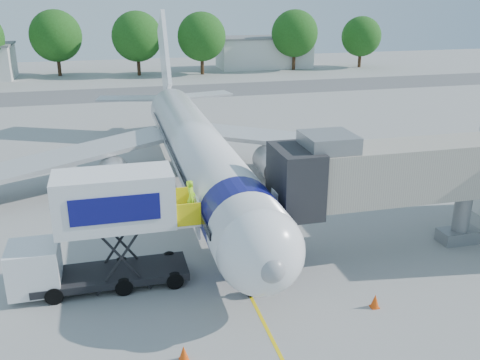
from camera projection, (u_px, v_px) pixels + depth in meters
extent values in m
plane|color=#9A9B98|center=(210.00, 214.00, 32.80)|extent=(160.00, 160.00, 0.00)
cube|color=yellow|center=(210.00, 214.00, 32.80)|extent=(0.15, 70.00, 0.01)
cube|color=#59595B|center=(149.00, 93.00, 71.14)|extent=(120.00, 10.00, 0.01)
cylinder|color=white|center=(200.00, 154.00, 34.53)|extent=(3.70, 28.00, 3.70)
sphere|color=white|center=(260.00, 251.00, 21.75)|extent=(3.70, 3.70, 3.70)
sphere|color=gray|center=(272.00, 269.00, 20.34)|extent=(1.10, 1.10, 1.10)
cone|color=white|center=(168.00, 103.00, 50.05)|extent=(3.70, 6.00, 3.70)
cube|color=white|center=(164.00, 56.00, 49.54)|extent=(0.35, 7.26, 8.29)
cube|color=#A9ABAD|center=(310.00, 141.00, 40.04)|extent=(16.17, 9.32, 1.42)
cube|color=#A9ABAD|center=(59.00, 159.00, 35.88)|extent=(16.17, 9.32, 1.42)
cylinder|color=#999BA0|center=(273.00, 165.00, 37.74)|extent=(2.10, 3.60, 2.10)
cylinder|color=#999BA0|center=(114.00, 178.00, 35.20)|extent=(2.10, 3.60, 2.10)
cube|color=black|center=(262.00, 244.00, 21.32)|extent=(2.60, 1.39, 0.81)
cylinder|color=#0D0F61|center=(242.00, 222.00, 24.49)|extent=(3.73, 2.00, 3.73)
cylinder|color=silver|center=(250.00, 281.00, 23.88)|extent=(0.16, 0.16, 1.50)
cylinder|color=black|center=(250.00, 289.00, 24.02)|extent=(0.25, 0.64, 0.64)
cylinder|color=black|center=(229.00, 173.00, 38.73)|extent=(0.35, 0.90, 0.90)
cylinder|color=black|center=(157.00, 179.00, 37.53)|extent=(0.35, 0.90, 0.90)
cube|color=#A9A491|center=(409.00, 171.00, 27.01)|extent=(13.60, 2.60, 2.80)
cube|color=black|center=(295.00, 181.00, 25.60)|extent=(2.00, 3.20, 3.20)
cube|color=slate|center=(328.00, 142.00, 25.36)|extent=(2.40, 2.40, 0.80)
cylinder|color=slate|center=(462.00, 216.00, 28.79)|extent=(0.90, 0.90, 3.00)
cube|color=slate|center=(459.00, 236.00, 29.18)|extent=(2.20, 1.20, 0.70)
cylinder|color=black|center=(444.00, 237.00, 28.97)|extent=(0.30, 0.70, 0.70)
cylinder|color=black|center=(473.00, 234.00, 29.39)|extent=(0.30, 0.70, 0.70)
cube|color=black|center=(112.00, 274.00, 24.84)|extent=(7.00, 2.30, 0.35)
cube|color=silver|center=(35.00, 267.00, 23.81)|extent=(2.20, 2.20, 2.10)
cube|color=black|center=(33.00, 258.00, 23.66)|extent=(1.90, 2.10, 0.70)
cube|color=silver|center=(114.00, 200.00, 23.69)|extent=(5.20, 2.40, 2.50)
cube|color=#0D0F61|center=(115.00, 210.00, 22.57)|extent=(3.80, 0.04, 1.20)
cube|color=silver|center=(186.00, 217.00, 24.82)|extent=(1.10, 2.20, 0.10)
cube|color=yellow|center=(189.00, 215.00, 23.67)|extent=(1.10, 0.06, 1.10)
cube|color=yellow|center=(182.00, 198.00, 25.59)|extent=(1.10, 0.06, 1.10)
cylinder|color=black|center=(175.00, 281.00, 24.58)|extent=(0.80, 0.25, 0.80)
cylinder|color=black|center=(169.00, 260.00, 26.50)|extent=(0.80, 0.25, 0.80)
cylinder|color=black|center=(54.00, 296.00, 23.36)|extent=(0.80, 0.25, 0.80)
cylinder|color=black|center=(57.00, 273.00, 25.27)|extent=(0.80, 0.25, 0.80)
imported|color=#9FEC18|center=(191.00, 198.00, 24.58)|extent=(0.58, 0.73, 1.75)
cone|color=#E5480C|center=(375.00, 301.00, 23.13)|extent=(0.40, 0.40, 0.63)
cube|color=#E5480C|center=(374.00, 307.00, 23.23)|extent=(0.36, 0.36, 0.04)
cone|color=#E5480C|center=(184.00, 353.00, 19.81)|extent=(0.39, 0.39, 0.63)
cube|color=#E5480C|center=(184.00, 360.00, 19.91)|extent=(0.36, 0.36, 0.04)
cube|color=silver|center=(264.00, 53.00, 93.63)|extent=(16.00, 7.00, 5.00)
cube|color=slate|center=(264.00, 37.00, 92.74)|extent=(16.40, 7.40, 0.30)
cylinder|color=#382314|center=(59.00, 64.00, 84.72)|extent=(0.56, 0.56, 3.60)
sphere|color=#1B4612|center=(56.00, 36.00, 83.24)|extent=(7.99, 7.99, 7.99)
cylinder|color=#382314|center=(139.00, 64.00, 85.21)|extent=(0.56, 0.56, 3.52)
sphere|color=#1B4612|center=(137.00, 36.00, 83.76)|extent=(7.82, 7.82, 7.82)
cylinder|color=#382314|center=(202.00, 64.00, 86.16)|extent=(0.56, 0.56, 3.45)
sphere|color=#1B4612|center=(202.00, 37.00, 84.74)|extent=(7.68, 7.68, 7.68)
cylinder|color=#382314|center=(294.00, 59.00, 91.12)|extent=(0.56, 0.56, 3.51)
sphere|color=#1B4612|center=(295.00, 33.00, 89.67)|extent=(7.80, 7.80, 7.80)
cylinder|color=#382314|center=(360.00, 58.00, 94.17)|extent=(0.56, 0.56, 3.08)
sphere|color=#1B4612|center=(361.00, 36.00, 92.90)|extent=(6.84, 6.84, 6.84)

